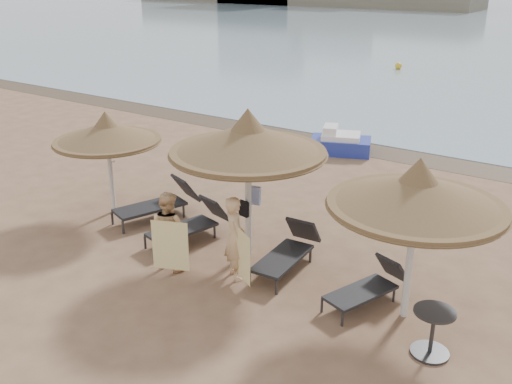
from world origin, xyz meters
TOP-DOWN VIEW (x-y plane):
  - ground at (0.00, 0.00)m, footprint 160.00×160.00m
  - wet_sand_strip at (0.00, 9.40)m, footprint 200.00×1.60m
  - palapa_left at (-4.29, 0.98)m, footprint 2.56×2.56m
  - palapa_center at (-0.25, 1.01)m, footprint 3.16×3.16m
  - palapa_right at (3.30, 0.65)m, footprint 2.91×2.91m
  - lounger_far_left at (-3.07, 1.37)m, footprint 1.35×2.18m
  - lounger_near_left at (-1.69, 0.89)m, footprint 1.08×2.01m
  - lounger_near_right at (0.74, 0.99)m, footprint 0.76×1.96m
  - lounger_far_right at (2.62, 0.71)m, footprint 1.10×1.79m
  - side_table at (4.02, -0.14)m, footprint 0.65×0.65m
  - person_left at (-1.25, -0.31)m, footprint 0.87×0.58m
  - person_right at (0.09, 0.08)m, footprint 1.07×1.00m
  - towel_left at (-0.90, -0.66)m, footprint 0.68×0.30m
  - towel_right at (0.44, -0.17)m, footprint 0.62×0.38m
  - bag_patterned at (-0.25, 1.19)m, footprint 0.32×0.17m
  - bag_dark at (-0.25, 0.85)m, footprint 0.24×0.11m
  - pedal_boat at (-1.85, 8.50)m, footprint 2.19×1.75m
  - buoy_left at (-6.31, 25.27)m, footprint 0.41×0.41m

SIDE VIEW (x-z plane):
  - ground at x=0.00m, z-range 0.00..0.00m
  - wet_sand_strip at x=0.00m, z-range 0.00..0.01m
  - buoy_left at x=-6.31m, z-range 0.00..0.41m
  - pedal_boat at x=-1.85m, z-range -0.11..0.77m
  - lounger_far_right at x=2.62m, z-range -0.04..0.72m
  - side_table at x=4.02m, z-range -0.02..0.76m
  - lounger_near_left at x=-1.69m, z-range -0.04..0.81m
  - lounger_near_right at x=0.74m, z-range -0.04..0.82m
  - lounger_far_left at x=-3.07m, z-range -0.05..0.88m
  - towel_right at x=0.44m, z-range 0.19..1.18m
  - towel_left at x=-0.90m, z-range 0.19..1.21m
  - person_left at x=-1.25m, z-range 0.00..1.86m
  - person_right at x=0.09m, z-range 0.00..1.95m
  - bag_dark at x=-0.25m, z-range 0.93..1.26m
  - bag_patterned at x=-0.25m, z-range 1.08..1.47m
  - palapa_left at x=-4.29m, z-range 0.75..3.28m
  - palapa_right at x=3.30m, z-range 0.85..3.74m
  - palapa_center at x=-0.25m, z-range 0.93..4.06m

